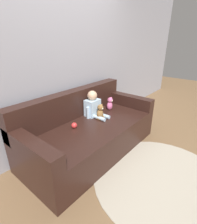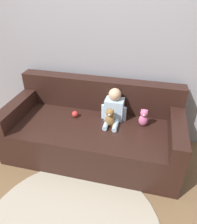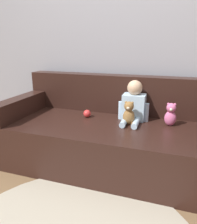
{
  "view_description": "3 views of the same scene",
  "coord_description": "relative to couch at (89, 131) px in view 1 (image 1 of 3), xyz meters",
  "views": [
    {
      "loc": [
        -1.64,
        -1.49,
        1.58
      ],
      "look_at": [
        0.13,
        -0.01,
        0.58
      ],
      "focal_mm": 28.0,
      "sensor_mm": 36.0,
      "label": 1
    },
    {
      "loc": [
        0.58,
        -2.02,
        1.94
      ],
      "look_at": [
        0.08,
        -0.01,
        0.63
      ],
      "focal_mm": 35.0,
      "sensor_mm": 36.0,
      "label": 2
    },
    {
      "loc": [
        0.55,
        -1.92,
        1.18
      ],
      "look_at": [
        -0.05,
        -0.13,
        0.59
      ],
      "focal_mm": 35.0,
      "sensor_mm": 36.0,
      "label": 3
    }
  ],
  "objects": [
    {
      "name": "teddy_bear_brown",
      "position": [
        0.21,
        -0.04,
        0.25
      ],
      "size": [
        0.13,
        0.1,
        0.23
      ],
      "color": "olive",
      "rests_on": "couch"
    },
    {
      "name": "toy_ball",
      "position": [
        -0.25,
        0.04,
        0.18
      ],
      "size": [
        0.08,
        0.08,
        0.08
      ],
      "color": "red",
      "rests_on": "couch"
    },
    {
      "name": "person_baby",
      "position": [
        0.22,
        0.11,
        0.3
      ],
      "size": [
        0.3,
        0.37,
        0.4
      ],
      "color": "silver",
      "rests_on": "couch"
    },
    {
      "name": "ground_plane",
      "position": [
        0.0,
        -0.05,
        -0.3
      ],
      "size": [
        12.0,
        12.0,
        0.0
      ],
      "primitive_type": "plane",
      "color": "brown"
    },
    {
      "name": "floor_rug",
      "position": [
        0.08,
        -1.1,
        -0.3
      ],
      "size": [
        1.63,
        1.63,
        0.01
      ],
      "color": "#B2A893",
      "rests_on": "ground_plane"
    },
    {
      "name": "couch",
      "position": [
        0.0,
        0.0,
        0.0
      ],
      "size": [
        2.05,
        0.94,
        0.86
      ],
      "color": "black",
      "rests_on": "ground_plane"
    },
    {
      "name": "plush_toy_side",
      "position": [
        0.58,
        0.06,
        0.25
      ],
      "size": [
        0.11,
        0.1,
        0.22
      ],
      "color": "#DB6699",
      "rests_on": "couch"
    },
    {
      "name": "wall_back",
      "position": [
        0.0,
        0.5,
        1.0
      ],
      "size": [
        8.0,
        0.05,
        2.6
      ],
      "color": "#93939E",
      "rests_on": "ground_plane"
    }
  ]
}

